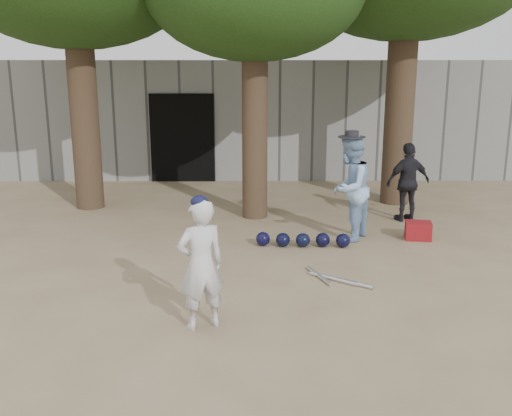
{
  "coord_description": "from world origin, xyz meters",
  "views": [
    {
      "loc": [
        0.55,
        -6.51,
        2.78
      ],
      "look_at": [
        0.6,
        1.0,
        0.95
      ],
      "focal_mm": 40.0,
      "sensor_mm": 36.0,
      "label": 1
    }
  ],
  "objects_px": {
    "spectator_blue": "(350,188)",
    "red_bag": "(418,231)",
    "boy_player": "(201,265)",
    "spectator_dark": "(408,182)"
  },
  "relations": [
    {
      "from": "spectator_blue",
      "to": "red_bag",
      "type": "relative_size",
      "value": 4.17
    },
    {
      "from": "boy_player",
      "to": "spectator_blue",
      "type": "relative_size",
      "value": 0.83
    },
    {
      "from": "spectator_blue",
      "to": "boy_player",
      "type": "bearing_deg",
      "value": -2.67
    },
    {
      "from": "boy_player",
      "to": "red_bag",
      "type": "height_order",
      "value": "boy_player"
    },
    {
      "from": "spectator_blue",
      "to": "red_bag",
      "type": "bearing_deg",
      "value": 120.57
    },
    {
      "from": "boy_player",
      "to": "spectator_blue",
      "type": "distance_m",
      "value": 3.97
    },
    {
      "from": "boy_player",
      "to": "spectator_dark",
      "type": "bearing_deg",
      "value": -152.0
    },
    {
      "from": "spectator_dark",
      "to": "red_bag",
      "type": "bearing_deg",
      "value": 68.81
    },
    {
      "from": "spectator_dark",
      "to": "red_bag",
      "type": "height_order",
      "value": "spectator_dark"
    },
    {
      "from": "red_bag",
      "to": "spectator_dark",
      "type": "bearing_deg",
      "value": 84.37
    }
  ]
}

